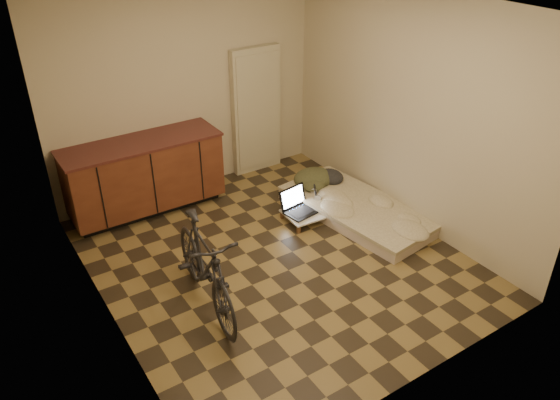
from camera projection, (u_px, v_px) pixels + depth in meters
room_shell at (275, 147)px, 5.17m from camera, size 3.50×4.00×2.60m
cabinets at (145, 176)px, 6.47m from camera, size 1.84×0.62×0.91m
appliance_panel at (256, 111)px, 7.25m from camera, size 0.70×0.10×1.70m
bicycle at (205, 263)px, 4.94m from camera, size 0.62×1.56×0.98m
futon at (357, 209)px, 6.55m from camera, size 1.14×1.99×0.16m
clothing_pile at (318, 173)px, 6.95m from camera, size 0.61×0.53×0.22m
headphones at (316, 191)px, 6.62m from camera, size 0.29×0.30×0.15m
lap_desk at (312, 211)px, 6.47m from camera, size 0.69×0.47×0.11m
laptop at (299, 207)px, 6.43m from camera, size 0.43×0.40×0.26m
mouse at (327, 204)px, 6.56m from camera, size 0.10×0.12×0.04m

